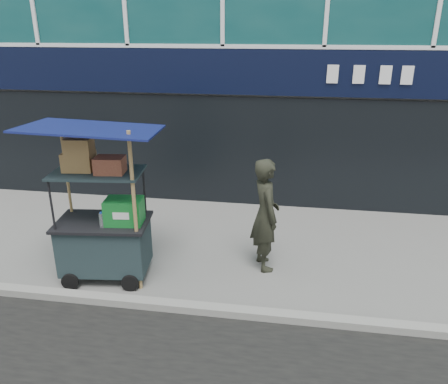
# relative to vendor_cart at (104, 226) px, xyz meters

# --- Properties ---
(ground) EXTENTS (80.00, 80.00, 0.00)m
(ground) POSITION_rel_vendor_cart_xyz_m (1.33, -0.51, -0.89)
(ground) COLOR slate
(ground) RESTS_ON ground
(curb) EXTENTS (80.00, 0.18, 0.12)m
(curb) POSITION_rel_vendor_cart_xyz_m (1.33, -0.71, -0.83)
(curb) COLOR gray
(curb) RESTS_ON ground
(vendor_cart) EXTENTS (2.01, 1.52, 2.53)m
(vendor_cart) POSITION_rel_vendor_cart_xyz_m (0.00, 0.00, 0.00)
(vendor_cart) COLOR #19282B
(vendor_cart) RESTS_ON ground
(vendor_man) EXTENTS (0.66, 0.80, 1.88)m
(vendor_man) POSITION_rel_vendor_cart_xyz_m (2.45, 0.71, 0.05)
(vendor_man) COLOR black
(vendor_man) RESTS_ON ground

